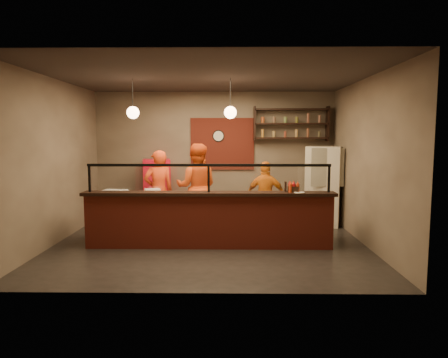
{
  "coord_description": "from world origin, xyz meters",
  "views": [
    {
      "loc": [
        0.4,
        -7.63,
        2.09
      ],
      "look_at": [
        0.27,
        0.3,
        1.24
      ],
      "focal_mm": 32.0,
      "sensor_mm": 36.0,
      "label": 1
    }
  ],
  "objects_px": {
    "wall_clock": "(218,136)",
    "cook_mid": "(197,187)",
    "cook_left": "(159,191)",
    "condiment_caddy": "(294,189)",
    "pizza_dough": "(196,197)",
    "fridge": "(323,186)",
    "cook_right": "(266,196)",
    "pepper_mill": "(286,187)",
    "red_cooler": "(157,190)"
  },
  "relations": [
    {
      "from": "fridge",
      "to": "red_cooler",
      "type": "xyz_separation_m",
      "value": [
        -4.02,
        0.4,
        -0.16
      ]
    },
    {
      "from": "cook_right",
      "to": "red_cooler",
      "type": "xyz_separation_m",
      "value": [
        -2.61,
        1.04,
        -0.01
      ]
    },
    {
      "from": "wall_clock",
      "to": "pepper_mill",
      "type": "relative_size",
      "value": 1.6
    },
    {
      "from": "cook_mid",
      "to": "red_cooler",
      "type": "height_order",
      "value": "cook_mid"
    },
    {
      "from": "cook_right",
      "to": "pepper_mill",
      "type": "distance_m",
      "value": 1.41
    },
    {
      "from": "cook_right",
      "to": "pizza_dough",
      "type": "height_order",
      "value": "cook_right"
    },
    {
      "from": "wall_clock",
      "to": "red_cooler",
      "type": "xyz_separation_m",
      "value": [
        -1.52,
        -0.31,
        -1.34
      ]
    },
    {
      "from": "wall_clock",
      "to": "fridge",
      "type": "xyz_separation_m",
      "value": [
        2.5,
        -0.71,
        -1.17
      ]
    },
    {
      "from": "pizza_dough",
      "to": "condiment_caddy",
      "type": "relative_size",
      "value": 2.73
    },
    {
      "from": "wall_clock",
      "to": "cook_mid",
      "type": "height_order",
      "value": "wall_clock"
    },
    {
      "from": "cook_left",
      "to": "fridge",
      "type": "height_order",
      "value": "fridge"
    },
    {
      "from": "cook_right",
      "to": "condiment_caddy",
      "type": "relative_size",
      "value": 7.64
    },
    {
      "from": "cook_left",
      "to": "wall_clock",
      "type": "bearing_deg",
      "value": -155.91
    },
    {
      "from": "cook_right",
      "to": "pizza_dough",
      "type": "relative_size",
      "value": 2.8
    },
    {
      "from": "cook_right",
      "to": "red_cooler",
      "type": "distance_m",
      "value": 2.81
    },
    {
      "from": "pizza_dough",
      "to": "wall_clock",
      "type": "bearing_deg",
      "value": 80.95
    },
    {
      "from": "cook_left",
      "to": "pepper_mill",
      "type": "xyz_separation_m",
      "value": [
        2.61,
        -1.26,
        0.26
      ]
    },
    {
      "from": "fridge",
      "to": "red_cooler",
      "type": "height_order",
      "value": "fridge"
    },
    {
      "from": "fridge",
      "to": "red_cooler",
      "type": "bearing_deg",
      "value": -166.78
    },
    {
      "from": "wall_clock",
      "to": "cook_left",
      "type": "distance_m",
      "value": 2.26
    },
    {
      "from": "cook_left",
      "to": "cook_mid",
      "type": "distance_m",
      "value": 0.84
    },
    {
      "from": "red_cooler",
      "to": "pizza_dough",
      "type": "relative_size",
      "value": 2.77
    },
    {
      "from": "red_cooler",
      "to": "condiment_caddy",
      "type": "relative_size",
      "value": 7.57
    },
    {
      "from": "condiment_caddy",
      "to": "cook_left",
      "type": "bearing_deg",
      "value": 154.39
    },
    {
      "from": "wall_clock",
      "to": "cook_right",
      "type": "relative_size",
      "value": 0.19
    },
    {
      "from": "cook_right",
      "to": "pepper_mill",
      "type": "bearing_deg",
      "value": 111.4
    },
    {
      "from": "pizza_dough",
      "to": "condiment_caddy",
      "type": "bearing_deg",
      "value": -12.21
    },
    {
      "from": "cook_right",
      "to": "fridge",
      "type": "xyz_separation_m",
      "value": [
        1.41,
        0.64,
        0.16
      ]
    },
    {
      "from": "wall_clock",
      "to": "condiment_caddy",
      "type": "xyz_separation_m",
      "value": [
        1.48,
        -2.74,
        -0.98
      ]
    },
    {
      "from": "red_cooler",
      "to": "cook_mid",
      "type": "bearing_deg",
      "value": -53.78
    },
    {
      "from": "cook_mid",
      "to": "red_cooler",
      "type": "relative_size",
      "value": 1.26
    },
    {
      "from": "pepper_mill",
      "to": "fridge",
      "type": "bearing_deg",
      "value": 59.4
    },
    {
      "from": "wall_clock",
      "to": "cook_right",
      "type": "bearing_deg",
      "value": -51.0
    },
    {
      "from": "cook_left",
      "to": "red_cooler",
      "type": "height_order",
      "value": "cook_left"
    },
    {
      "from": "fridge",
      "to": "pizza_dough",
      "type": "relative_size",
      "value": 3.37
    },
    {
      "from": "pepper_mill",
      "to": "condiment_caddy",
      "type": "bearing_deg",
      "value": -24.35
    },
    {
      "from": "cook_left",
      "to": "condiment_caddy",
      "type": "xyz_separation_m",
      "value": [
        2.75,
        -1.32,
        0.22
      ]
    },
    {
      "from": "wall_clock",
      "to": "cook_mid",
      "type": "distance_m",
      "value": 1.76
    },
    {
      "from": "wall_clock",
      "to": "pepper_mill",
      "type": "height_order",
      "value": "wall_clock"
    },
    {
      "from": "cook_left",
      "to": "cook_right",
      "type": "xyz_separation_m",
      "value": [
        2.37,
        0.08,
        -0.12
      ]
    },
    {
      "from": "cook_left",
      "to": "condiment_caddy",
      "type": "distance_m",
      "value": 3.06
    },
    {
      "from": "cook_left",
      "to": "fridge",
      "type": "relative_size",
      "value": 0.96
    },
    {
      "from": "wall_clock",
      "to": "pizza_dough",
      "type": "distance_m",
      "value": 2.65
    },
    {
      "from": "cook_right",
      "to": "red_cooler",
      "type": "bearing_deg",
      "value": -10.64
    },
    {
      "from": "pepper_mill",
      "to": "wall_clock",
      "type": "bearing_deg",
      "value": 116.49
    },
    {
      "from": "cook_left",
      "to": "condiment_caddy",
      "type": "bearing_deg",
      "value": 130.43
    },
    {
      "from": "cook_right",
      "to": "cook_left",
      "type": "bearing_deg",
      "value": 12.83
    },
    {
      "from": "wall_clock",
      "to": "fridge",
      "type": "height_order",
      "value": "wall_clock"
    },
    {
      "from": "cook_right",
      "to": "condiment_caddy",
      "type": "bearing_deg",
      "value": 116.43
    },
    {
      "from": "wall_clock",
      "to": "cook_mid",
      "type": "relative_size",
      "value": 0.16
    }
  ]
}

